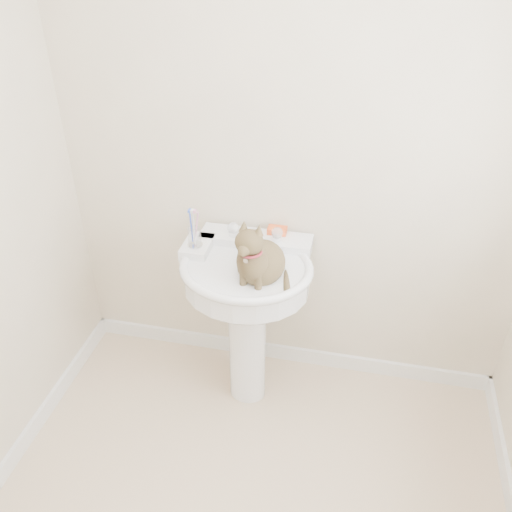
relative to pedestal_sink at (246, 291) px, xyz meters
The scene contains 7 objects.
wall_back 0.67m from the pedestal_sink, 63.65° to the left, with size 2.20×0.00×2.50m, color beige, non-canonical shape.
baseboard_back 0.70m from the pedestal_sink, 62.85° to the left, with size 2.20×0.02×0.09m, color white.
pedestal_sink is the anchor object (origin of this frame).
faucet 0.27m from the pedestal_sink, 89.03° to the left, with size 0.28×0.12×0.14m.
soap_bar 0.32m from the pedestal_sink, 68.19° to the left, with size 0.09×0.06×0.03m, color #DE4F1F.
toothbrush_cup 0.34m from the pedestal_sink, 169.10° to the left, with size 0.07×0.07×0.19m.
cat 0.25m from the pedestal_sink, 44.78° to the right, with size 0.23×0.29×0.42m.
Camera 1 is at (0.32, -1.12, 2.17)m, focal length 38.00 mm.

